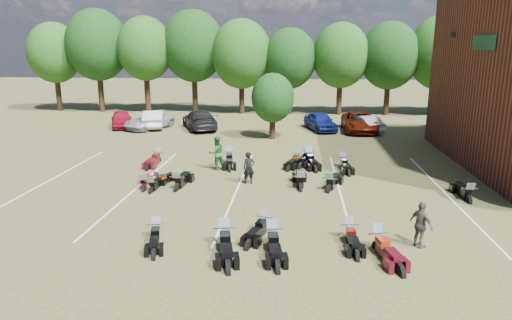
# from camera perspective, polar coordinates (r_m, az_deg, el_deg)

# --- Properties ---
(ground) EXTENTS (160.00, 160.00, 0.00)m
(ground) POSITION_cam_1_polar(r_m,az_deg,el_deg) (19.65, 5.30, -6.37)
(ground) COLOR brown
(ground) RESTS_ON ground
(car_0) EXTENTS (3.16, 4.52, 1.43)m
(car_0) POSITION_cam_1_polar(r_m,az_deg,el_deg) (41.10, -16.46, 4.91)
(car_0) COLOR maroon
(car_0) RESTS_ON ground
(car_1) EXTENTS (2.63, 4.90, 1.53)m
(car_1) POSITION_cam_1_polar(r_m,az_deg,el_deg) (40.18, -12.63, 5.03)
(car_1) COLOR silver
(car_1) RESTS_ON ground
(car_2) EXTENTS (3.87, 5.11, 1.29)m
(car_2) POSITION_cam_1_polar(r_m,az_deg,el_deg) (39.74, -13.23, 4.72)
(car_2) COLOR gray
(car_2) RESTS_ON ground
(car_3) EXTENTS (4.25, 5.98, 1.61)m
(car_3) POSITION_cam_1_polar(r_m,az_deg,el_deg) (38.91, -7.07, 5.03)
(car_3) COLOR black
(car_3) RESTS_ON ground
(car_4) EXTENTS (3.05, 4.81, 1.53)m
(car_4) POSITION_cam_1_polar(r_m,az_deg,el_deg) (38.42, 8.04, 4.82)
(car_4) COLOR navy
(car_4) RESTS_ON ground
(car_5) EXTENTS (2.78, 4.38, 1.36)m
(car_5) POSITION_cam_1_polar(r_m,az_deg,el_deg) (38.41, 13.41, 4.45)
(car_5) COLOR #B1B1AC
(car_5) RESTS_ON ground
(car_6) EXTENTS (2.59, 5.62, 1.56)m
(car_6) POSITION_cam_1_polar(r_m,az_deg,el_deg) (38.47, 12.79, 4.65)
(car_6) COLOR #551504
(car_6) RESTS_ON ground
(car_7) EXTENTS (2.43, 5.19, 1.47)m
(car_7) POSITION_cam_1_polar(r_m,az_deg,el_deg) (41.04, 22.57, 4.43)
(car_7) COLOR #323136
(car_7) RESTS_ON ground
(person_black) EXTENTS (0.70, 0.58, 1.65)m
(person_black) POSITION_cam_1_polar(r_m,az_deg,el_deg) (23.11, -0.91, -1.02)
(person_black) COLOR black
(person_black) RESTS_ON ground
(person_green) EXTENTS (1.18, 1.11, 1.93)m
(person_green) POSITION_cam_1_polar(r_m,az_deg,el_deg) (25.87, -4.95, 0.88)
(person_green) COLOR #225D2F
(person_green) RESTS_ON ground
(person_grey) EXTENTS (0.88, 1.05, 1.68)m
(person_grey) POSITION_cam_1_polar(r_m,az_deg,el_deg) (16.91, 19.93, -7.61)
(person_grey) COLOR #534D47
(person_grey) RESTS_ON ground
(motorcycle_1) EXTENTS (1.15, 2.19, 1.17)m
(motorcycle_1) POSITION_cam_1_polar(r_m,az_deg,el_deg) (17.26, -12.30, -9.62)
(motorcycle_1) COLOR black
(motorcycle_1) RESTS_ON ground
(motorcycle_2) EXTENTS (1.33, 2.64, 1.41)m
(motorcycle_2) POSITION_cam_1_polar(r_m,az_deg,el_deg) (16.34, -3.94, -10.72)
(motorcycle_2) COLOR black
(motorcycle_2) RESTS_ON ground
(motorcycle_3) EXTENTS (1.26, 2.27, 1.21)m
(motorcycle_3) POSITION_cam_1_polar(r_m,az_deg,el_deg) (17.51, 1.02, -8.93)
(motorcycle_3) COLOR black
(motorcycle_3) RESTS_ON ground
(motorcycle_4) EXTENTS (1.12, 2.50, 1.35)m
(motorcycle_4) POSITION_cam_1_polar(r_m,az_deg,el_deg) (16.29, 2.02, -10.78)
(motorcycle_4) COLOR black
(motorcycle_4) RESTS_ON ground
(motorcycle_5) EXTENTS (0.81, 2.16, 1.18)m
(motorcycle_5) POSITION_cam_1_polar(r_m,az_deg,el_deg) (17.15, 11.51, -9.73)
(motorcycle_5) COLOR black
(motorcycle_5) RESTS_ON ground
(motorcycle_6) EXTENTS (1.29, 2.45, 1.31)m
(motorcycle_6) POSITION_cam_1_polar(r_m,az_deg,el_deg) (16.53, 14.93, -10.89)
(motorcycle_6) COLOR #430911
(motorcycle_6) RESTS_ON ground
(motorcycle_7) EXTENTS (1.11, 2.19, 1.17)m
(motorcycle_7) POSITION_cam_1_polar(r_m,az_deg,el_deg) (22.93, -13.84, -3.72)
(motorcycle_7) COLOR maroon
(motorcycle_7) RESTS_ON ground
(motorcycle_8) EXTENTS (1.26, 2.09, 1.11)m
(motorcycle_8) POSITION_cam_1_polar(r_m,az_deg,el_deg) (23.40, -12.09, -3.26)
(motorcycle_8) COLOR black
(motorcycle_8) RESTS_ON ground
(motorcycle_9) EXTENTS (0.74, 2.04, 1.12)m
(motorcycle_9) POSITION_cam_1_polar(r_m,az_deg,el_deg) (22.52, -12.93, -3.99)
(motorcycle_9) COLOR black
(motorcycle_9) RESTS_ON ground
(motorcycle_10) EXTENTS (0.94, 2.46, 1.34)m
(motorcycle_10) POSITION_cam_1_polar(r_m,az_deg,el_deg) (22.64, -9.81, -3.73)
(motorcycle_10) COLOR black
(motorcycle_10) RESTS_ON ground
(motorcycle_11) EXTENTS (0.91, 2.54, 1.40)m
(motorcycle_11) POSITION_cam_1_polar(r_m,az_deg,el_deg) (22.44, 5.59, -3.75)
(motorcycle_11) COLOR black
(motorcycle_11) RESTS_ON ground
(motorcycle_12) EXTENTS (1.44, 2.54, 1.35)m
(motorcycle_12) POSITION_cam_1_polar(r_m,az_deg,el_deg) (22.39, 9.11, -3.91)
(motorcycle_12) COLOR black
(motorcycle_12) RESTS_ON ground
(motorcycle_13) EXTENTS (0.74, 2.33, 1.30)m
(motorcycle_13) POSITION_cam_1_polar(r_m,az_deg,el_deg) (22.77, 24.98, -4.78)
(motorcycle_13) COLOR black
(motorcycle_13) RESTS_ON ground
(motorcycle_14) EXTENTS (0.87, 2.40, 1.32)m
(motorcycle_14) POSITION_cam_1_polar(r_m,az_deg,el_deg) (28.18, -12.11, -0.31)
(motorcycle_14) COLOR #4F0B13
(motorcycle_14) RESTS_ON ground
(motorcycle_16) EXTENTS (1.18, 2.61, 1.40)m
(motorcycle_16) POSITION_cam_1_polar(r_m,az_deg,el_deg) (27.48, -3.35, -0.38)
(motorcycle_16) COLOR black
(motorcycle_16) RESTS_ON ground
(motorcycle_17) EXTENTS (1.39, 2.41, 1.28)m
(motorcycle_17) POSITION_cam_1_polar(r_m,az_deg,el_deg) (27.30, 5.24, -0.51)
(motorcycle_17) COLOR black
(motorcycle_17) RESTS_ON ground
(motorcycle_18) EXTENTS (1.39, 2.58, 1.37)m
(motorcycle_18) POSITION_cam_1_polar(r_m,az_deg,el_deg) (28.04, 6.49, -0.15)
(motorcycle_18) COLOR black
(motorcycle_18) RESTS_ON ground
(motorcycle_19) EXTENTS (1.22, 2.62, 1.40)m
(motorcycle_19) POSITION_cam_1_polar(r_m,az_deg,el_deg) (27.42, 6.62, -0.48)
(motorcycle_19) COLOR black
(motorcycle_19) RESTS_ON ground
(motorcycle_20) EXTENTS (0.96, 2.33, 1.27)m
(motorcycle_20) POSITION_cam_1_polar(r_m,az_deg,el_deg) (26.85, 10.77, -0.95)
(motorcycle_20) COLOR black
(motorcycle_20) RESTS_ON ground
(tree_line) EXTENTS (56.00, 6.00, 9.79)m
(tree_line) POSITION_cam_1_polar(r_m,az_deg,el_deg) (47.43, 4.32, 13.38)
(tree_line) COLOR black
(tree_line) RESTS_ON ground
(young_tree_midfield) EXTENTS (3.20, 3.20, 4.70)m
(young_tree_midfield) POSITION_cam_1_polar(r_m,az_deg,el_deg) (34.18, 2.10, 7.76)
(young_tree_midfield) COLOR black
(young_tree_midfield) RESTS_ON ground
(parking_lines) EXTENTS (20.10, 14.00, 0.01)m
(parking_lines) POSITION_cam_1_polar(r_m,az_deg,el_deg) (22.67, -2.30, -3.49)
(parking_lines) COLOR silver
(parking_lines) RESTS_ON ground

